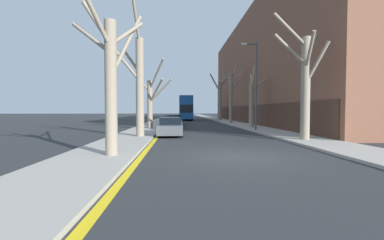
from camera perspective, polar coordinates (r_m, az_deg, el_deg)
The scene contains 18 objects.
ground_plane at distance 10.37m, azimuth 10.11°, elevation -8.05°, with size 300.00×300.00×0.00m, color #2B2D30.
sidewalk_left at distance 60.05m, azimuth -5.97°, elevation 0.41°, with size 2.96×120.00×0.12m, color #A39E93.
sidewalk_right at distance 60.47m, azimuth 4.43°, elevation 0.43°, with size 2.96×120.00×0.12m, color #A39E93.
building_facade_right at distance 40.00m, azimuth 18.26°, elevation 10.40°, with size 10.08×46.21×15.36m.
kerb_line_stripe at distance 59.99m, azimuth -4.39°, elevation 0.36°, with size 0.24×120.00×0.01m, color yellow.
street_tree_left_0 at distance 10.42m, azimuth -17.69°, elevation 9.53°, with size 2.75×4.40×6.84m.
street_tree_left_1 at distance 17.52m, azimuth -11.80°, elevation 8.06°, with size 2.45×2.83×8.59m.
street_tree_left_2 at distance 25.01m, azimuth -9.12°, elevation 4.41°, with size 4.09×2.54×6.46m.
street_tree_right_0 at distance 16.53m, azimuth 23.83°, elevation 7.89°, with size 3.60×2.77×7.26m.
street_tree_right_1 at distance 26.97m, azimuth 13.19°, elevation 4.09°, with size 1.91×3.05×6.62m.
street_tree_right_2 at distance 36.02m, azimuth 8.66°, elevation 5.66°, with size 3.63×3.43×8.80m.
street_tree_right_3 at distance 46.08m, azimuth 6.15°, elevation 4.63°, with size 3.46×0.91×8.35m.
double_decker_bus at distance 49.19m, azimuth -1.42°, elevation 2.94°, with size 2.45×10.16×4.48m.
parked_car_0 at distance 18.81m, azimuth -4.77°, elevation -1.51°, with size 1.72×4.30×1.34m.
parked_car_1 at distance 24.18m, azimuth -4.37°, elevation -0.62°, with size 1.84×4.08×1.43m.
parked_car_2 at distance 30.07m, azimuth -4.10°, elevation -0.19°, with size 1.73×4.07×1.29m.
parked_car_3 at distance 35.14m, azimuth -3.93°, elevation 0.16°, with size 1.76×4.00×1.34m.
lamp_post at distance 23.22m, azimuth 13.83°, elevation 8.23°, with size 1.40×0.20×7.73m.
Camera 1 is at (-2.32, -9.94, 1.82)m, focal length 24.00 mm.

